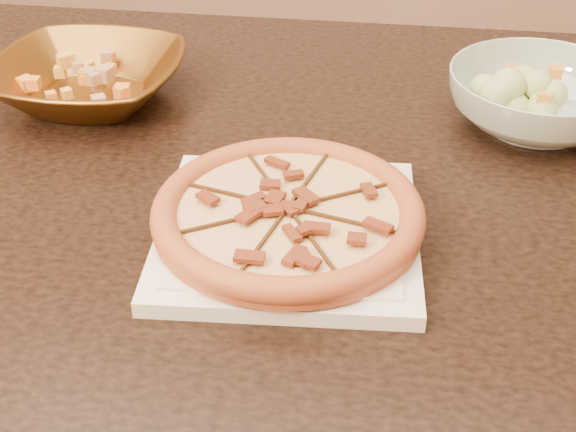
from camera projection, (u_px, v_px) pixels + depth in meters
name	position (u px, v px, depth m)	size (l,w,h in m)	color
dining_table	(247.00, 224.00, 1.04)	(1.62, 1.13, 0.75)	black
plate	(288.00, 231.00, 0.86)	(0.32, 0.32, 0.02)	white
pizza	(288.00, 213.00, 0.85)	(0.29, 0.29, 0.03)	#B15A30
bronze_bowl	(89.00, 80.00, 1.12)	(0.26, 0.26, 0.06)	brown
mixed_dish	(84.00, 49.00, 1.09)	(0.13, 0.12, 0.03)	tan
salad_bowl	(538.00, 100.00, 1.05)	(0.24, 0.24, 0.08)	#B1CABC
salad	(545.00, 61.00, 1.02)	(0.12, 0.11, 0.04)	#CAE189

